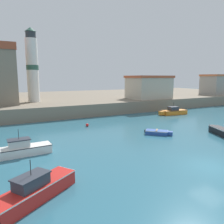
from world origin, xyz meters
TOP-DOWN VIEW (x-y plane):
  - ground_plane at (0.00, 0.00)m, footprint 200.00×200.00m
  - quay_seawall at (0.00, 44.42)m, footprint 120.00×40.00m
  - motorboat_orange_0 at (14.99, 19.93)m, footprint 5.76×2.29m
  - motorboat_red_1 at (-13.06, 1.52)m, footprint 5.62×4.18m
  - dinghy_blue_3 at (2.75, 9.74)m, footprint 2.97×2.99m
  - motorboat_white_4 at (-12.95, 9.77)m, footprint 5.71×1.69m
  - mooring_buoy at (-3.31, 17.92)m, footprint 0.45×0.45m
  - lighthouse at (-8.00, 33.89)m, footprint 2.25×2.25m
  - harbor_shed_mid_row at (40.00, 29.91)m, footprint 7.14×5.77m
  - harbor_shed_far_end at (16.00, 29.01)m, footprint 9.08×6.91m

SIDE VIEW (x-z plane):
  - ground_plane at x=0.00m, z-range 0.00..0.00m
  - mooring_buoy at x=-3.31m, z-range 0.00..0.45m
  - dinghy_blue_3 at x=2.75m, z-range -0.01..0.57m
  - motorboat_orange_0 at x=14.99m, z-range -0.65..1.75m
  - motorboat_white_4 at x=-12.95m, z-range -0.66..1.77m
  - motorboat_red_1 at x=-13.06m, z-range -0.65..1.84m
  - quay_seawall at x=0.00m, z-range 0.00..2.26m
  - harbor_shed_far_end at x=16.00m, z-range 2.28..7.38m
  - harbor_shed_mid_row at x=40.00m, z-range 2.28..7.82m
  - lighthouse at x=-8.00m, z-range 2.07..16.01m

